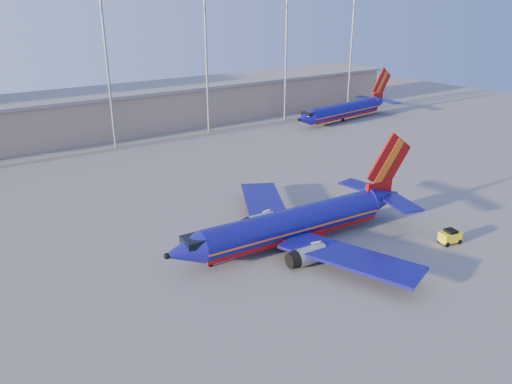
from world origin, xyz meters
The scene contains 6 objects.
ground centered at (0.00, 0.00, 0.00)m, with size 220.00×220.00×0.00m, color slate.
terminal_building centered at (10.00, 58.00, 4.32)m, with size 122.00×16.00×8.50m.
light_mast_row centered at (5.00, 46.00, 17.55)m, with size 101.60×1.60×28.65m.
aircraft_main centered at (-2.15, -3.49, 2.35)m, with size 32.48×31.16×10.99m.
aircraft_second centered at (45.79, 37.42, 2.47)m, with size 31.82×12.34×10.79m.
baggage_tug centered at (11.64, -13.64, 0.88)m, with size 2.59×1.87×1.69m.
Camera 1 is at (-35.24, -42.29, 25.70)m, focal length 35.00 mm.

